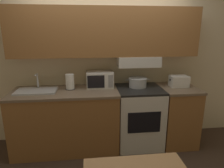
# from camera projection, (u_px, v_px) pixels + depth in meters

# --- Properties ---
(ground_plane) EXTENTS (16.00, 16.00, 0.00)m
(ground_plane) POSITION_uv_depth(u_px,v_px,m) (105.00, 134.00, 3.53)
(ground_plane) COLOR #3D2D23
(wall_back) EXTENTS (5.16, 0.38, 2.55)m
(wall_back) POSITION_uv_depth(u_px,v_px,m) (106.00, 49.00, 3.07)
(wall_back) COLOR beige
(wall_back) RESTS_ON ground_plane
(lower_counter_main) EXTENTS (1.55, 0.69, 0.93)m
(lower_counter_main) POSITION_uv_depth(u_px,v_px,m) (67.00, 120.00, 3.02)
(lower_counter_main) COLOR #936033
(lower_counter_main) RESTS_ON ground_plane
(lower_counter_right_stub) EXTENTS (0.54, 0.69, 0.93)m
(lower_counter_right_stub) POSITION_uv_depth(u_px,v_px,m) (176.00, 115.00, 3.21)
(lower_counter_right_stub) COLOR #936033
(lower_counter_right_stub) RESTS_ON ground_plane
(stove_range) EXTENTS (0.68, 0.66, 0.93)m
(stove_range) POSITION_uv_depth(u_px,v_px,m) (139.00, 116.00, 3.15)
(stove_range) COLOR silver
(stove_range) RESTS_ON ground_plane
(cooking_pot) EXTENTS (0.36, 0.29, 0.14)m
(cooking_pot) POSITION_uv_depth(u_px,v_px,m) (138.00, 82.00, 3.08)
(cooking_pot) COLOR #B7BABF
(cooking_pot) RESTS_ON stove_range
(microwave) EXTENTS (0.40, 0.30, 0.24)m
(microwave) POSITION_uv_depth(u_px,v_px,m) (100.00, 79.00, 3.07)
(microwave) COLOR silver
(microwave) RESTS_ON lower_counter_main
(toaster) EXTENTS (0.29, 0.18, 0.17)m
(toaster) POSITION_uv_depth(u_px,v_px,m) (179.00, 81.00, 3.09)
(toaster) COLOR silver
(toaster) RESTS_ON lower_counter_right_stub
(sink_basin) EXTENTS (0.56, 0.33, 0.24)m
(sink_basin) POSITION_uv_depth(u_px,v_px,m) (36.00, 91.00, 2.85)
(sink_basin) COLOR #B7BABF
(sink_basin) RESTS_ON lower_counter_main
(paper_towel_roll) EXTENTS (0.14, 0.14, 0.23)m
(paper_towel_roll) POSITION_uv_depth(u_px,v_px,m) (70.00, 82.00, 2.95)
(paper_towel_roll) COLOR black
(paper_towel_roll) RESTS_ON lower_counter_main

